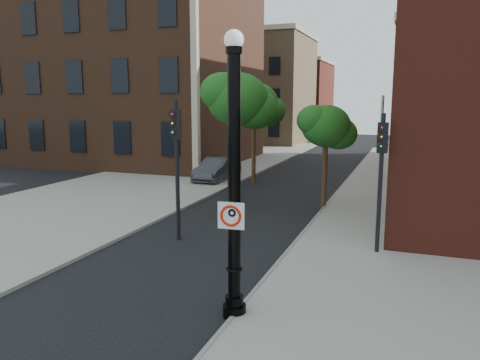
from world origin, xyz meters
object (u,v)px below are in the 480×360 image
at_px(no_parking_sign, 231,215).
at_px(traffic_signal_left, 176,147).
at_px(lamppost, 234,191).
at_px(traffic_signal_right, 381,161).
at_px(parked_car, 217,169).

xyz_separation_m(no_parking_sign, traffic_signal_left, (-4.07, 5.16, 0.89)).
bearing_deg(lamppost, no_parking_sign, -94.29).
bearing_deg(traffic_signal_right, lamppost, -133.01).
height_order(no_parking_sign, parked_car, no_parking_sign).
relative_size(lamppost, no_parking_sign, 10.51).
relative_size(no_parking_sign, traffic_signal_left, 0.12).
bearing_deg(parked_car, lamppost, -65.91).
bearing_deg(traffic_signal_right, parked_car, 115.88).
distance_m(parked_car, traffic_signal_right, 15.50).
height_order(no_parking_sign, traffic_signal_left, traffic_signal_left).
xyz_separation_m(traffic_signal_left, traffic_signal_right, (6.87, 0.68, -0.26)).
bearing_deg(traffic_signal_left, traffic_signal_right, -13.27).
distance_m(no_parking_sign, traffic_signal_right, 6.51).
relative_size(no_parking_sign, parked_car, 0.14).
bearing_deg(no_parking_sign, lamppost, 80.79).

